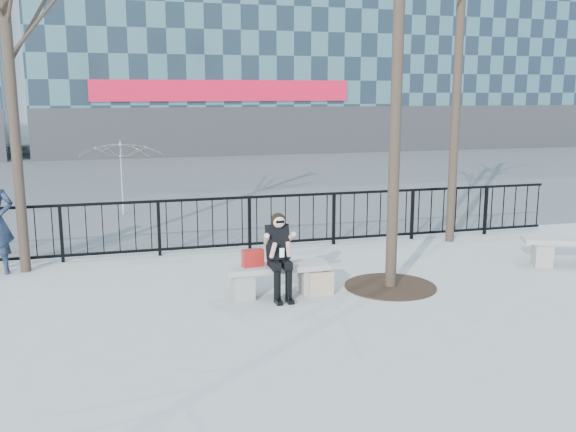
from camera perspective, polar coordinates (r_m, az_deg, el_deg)
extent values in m
plane|color=#979692|center=(10.23, -0.98, -7.01)|extent=(120.00, 120.00, 0.00)
cube|color=#474747|center=(24.74, -9.70, 3.53)|extent=(60.00, 23.00, 0.01)
cube|color=black|center=(12.82, -4.34, 1.64)|extent=(14.00, 0.05, 0.05)
cube|color=black|center=(13.01, -4.28, -2.54)|extent=(14.00, 0.05, 0.05)
cube|color=#2D2D30|center=(31.90, -5.66, 7.45)|extent=(18.00, 0.08, 2.40)
cube|color=red|center=(31.78, -5.71, 11.04)|extent=(12.60, 0.12, 1.00)
cube|color=#2D2D30|center=(38.61, 20.27, 7.44)|extent=(16.00, 0.08, 2.40)
cylinder|color=black|center=(10.29, 9.73, 14.13)|extent=(0.18, 0.18, 7.50)
cylinder|color=black|center=(12.02, -23.39, 10.54)|extent=(0.18, 0.18, 6.50)
cylinder|color=black|center=(13.87, 14.84, 12.05)|extent=(0.18, 0.18, 7.00)
cylinder|color=black|center=(10.74, 9.08, -6.18)|extent=(1.50, 1.50, 0.02)
cube|color=slate|center=(10.05, -4.03, -6.16)|extent=(0.32, 0.38, 0.40)
cube|color=slate|center=(10.31, 2.00, -5.70)|extent=(0.32, 0.38, 0.40)
cube|color=gray|center=(10.10, -0.98, -4.61)|extent=(1.65, 0.46, 0.09)
cube|color=slate|center=(12.72, 21.66, -3.27)|extent=(0.31, 0.37, 0.39)
cube|color=gray|center=(13.00, 23.63, -2.04)|extent=(1.62, 0.45, 0.09)
cube|color=maroon|center=(9.99, -3.15, -3.74)|extent=(0.34, 0.19, 0.27)
cube|color=#C5B18B|center=(10.18, 2.92, -5.99)|extent=(0.40, 0.15, 0.38)
imported|color=yellow|center=(16.99, -14.53, 3.28)|extent=(2.37, 2.41, 1.96)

